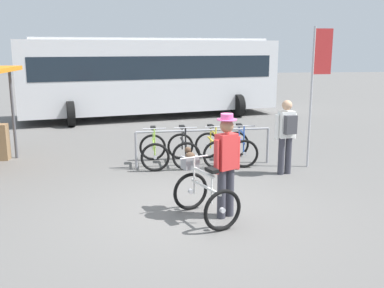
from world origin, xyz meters
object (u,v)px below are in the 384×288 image
object	(u,v)px
racked_bike_yellow	(212,148)
featured_bicycle	(202,189)
racked_bike_lime	(154,151)
person_with_featured_bike	(226,161)
banner_flag	(318,71)
bus_distant	(151,73)
pedestrian_with_backpack	(286,132)
racked_bike_black	(183,149)
racked_bike_blue	(240,147)

from	to	relation	value
racked_bike_yellow	featured_bicycle	xyz separation A→B (m)	(-0.71, -3.39, 0.12)
racked_bike_lime	person_with_featured_bike	world-z (taller)	person_with_featured_bike
person_with_featured_bike	banner_flag	bearing A→B (deg)	47.47
racked_bike_yellow	bus_distant	xyz separation A→B (m)	(-1.28, 7.48, 1.37)
pedestrian_with_backpack	racked_bike_black	bearing A→B (deg)	153.59
racked_bike_lime	racked_bike_yellow	world-z (taller)	same
featured_bicycle	pedestrian_with_backpack	bearing A→B (deg)	46.64
racked_bike_black	featured_bicycle	size ratio (longest dim) A/B	0.89
bus_distant	banner_flag	size ratio (longest dim) A/B	3.22
racked_bike_lime	featured_bicycle	size ratio (longest dim) A/B	0.88
person_with_featured_bike	bus_distant	bearing A→B (deg)	95.05
racked_bike_yellow	bus_distant	size ratio (longest dim) A/B	0.11
featured_bicycle	racked_bike_yellow	bearing A→B (deg)	78.16
featured_bicycle	racked_bike_lime	bearing A→B (deg)	101.70
racked_bike_black	banner_flag	distance (m)	3.58
racked_bike_black	bus_distant	world-z (taller)	bus_distant
featured_bicycle	racked_bike_black	bearing A→B (deg)	89.80
racked_bike_lime	bus_distant	distance (m)	7.67
pedestrian_with_backpack	banner_flag	distance (m)	1.65
racked_bike_blue	bus_distant	world-z (taller)	bus_distant
racked_bike_blue	bus_distant	bearing A→B (deg)	104.90
bus_distant	banner_flag	xyz separation A→B (m)	(3.59, -8.03, 0.49)
person_with_featured_bike	banner_flag	size ratio (longest dim) A/B	0.54
racked_bike_black	racked_bike_blue	size ratio (longest dim) A/B	0.99
featured_bicycle	banner_flag	world-z (taller)	banner_flag
racked_bike_black	banner_flag	bearing A→B (deg)	-9.80
person_with_featured_bike	banner_flag	world-z (taller)	banner_flag
racked_bike_yellow	bus_distant	world-z (taller)	bus_distant
pedestrian_with_backpack	racked_bike_yellow	bearing A→B (deg)	142.78
banner_flag	racked_bike_lime	bearing A→B (deg)	172.54
racked_bike_black	featured_bicycle	xyz separation A→B (m)	(-0.01, -3.36, 0.12)
featured_bicycle	bus_distant	xyz separation A→B (m)	(-0.57, 10.87, 1.25)
person_with_featured_bike	banner_flag	xyz separation A→B (m)	(2.63, 2.87, 1.28)
racked_bike_lime	featured_bicycle	xyz separation A→B (m)	(0.69, -3.32, 0.12)
racked_bike_yellow	banner_flag	distance (m)	3.02
racked_bike_blue	racked_bike_black	bearing A→B (deg)	-177.20
racked_bike_blue	featured_bicycle	bearing A→B (deg)	-112.37
racked_bike_lime	racked_bike_blue	distance (m)	2.10
pedestrian_with_backpack	bus_distant	world-z (taller)	bus_distant
racked_bike_black	banner_flag	xyz separation A→B (m)	(3.01, -0.52, 1.86)
racked_bike_lime	racked_bike_black	bearing A→B (deg)	2.80
racked_bike_black	banner_flag	world-z (taller)	banner_flag
racked_bike_blue	featured_bicycle	world-z (taller)	featured_bicycle
racked_bike_yellow	person_with_featured_bike	size ratio (longest dim) A/B	0.66
featured_bicycle	person_with_featured_bike	size ratio (longest dim) A/B	0.73
racked_bike_black	bus_distant	size ratio (longest dim) A/B	0.11
person_with_featured_bike	banner_flag	distance (m)	4.10
racked_bike_yellow	pedestrian_with_backpack	size ratio (longest dim) A/B	0.70
bus_distant	racked_bike_lime	bearing A→B (deg)	-90.88
racked_bike_yellow	racked_bike_blue	size ratio (longest dim) A/B	1.01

